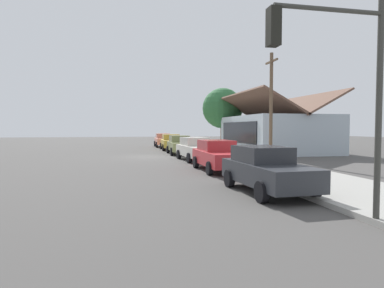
% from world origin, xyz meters
% --- Properties ---
extents(ground_plane, '(120.00, 120.00, 0.00)m').
position_xyz_m(ground_plane, '(0.00, 0.00, 0.00)').
color(ground_plane, '#4C4947').
extents(sidewalk_curb, '(60.00, 4.20, 0.16)m').
position_xyz_m(sidewalk_curb, '(0.00, 5.60, 0.08)').
color(sidewalk_curb, '#A3A099').
rests_on(sidewalk_curb, ground).
extents(car_coral, '(4.37, 2.02, 1.59)m').
position_xyz_m(car_coral, '(-13.64, 2.69, 0.81)').
color(car_coral, '#EA8C75').
rests_on(car_coral, ground).
extents(car_mustard, '(4.82, 2.21, 1.59)m').
position_xyz_m(car_mustard, '(-8.07, 2.84, 0.82)').
color(car_mustard, gold).
rests_on(car_mustard, ground).
extents(car_olive, '(4.61, 2.05, 1.59)m').
position_xyz_m(car_olive, '(-2.28, 2.74, 0.81)').
color(car_olive, olive).
rests_on(car_olive, ground).
extents(car_ivory, '(4.91, 2.16, 1.59)m').
position_xyz_m(car_ivory, '(3.46, 2.86, 0.82)').
color(car_ivory, silver).
rests_on(car_ivory, ground).
extents(car_cherry, '(4.72, 2.00, 1.59)m').
position_xyz_m(car_cherry, '(9.07, 2.81, 0.82)').
color(car_cherry, red).
rests_on(car_cherry, ground).
extents(car_charcoal, '(4.52, 2.07, 1.59)m').
position_xyz_m(car_charcoal, '(15.10, 2.77, 0.81)').
color(car_charcoal, '#2D3035').
rests_on(car_charcoal, ground).
extents(storefront_building, '(11.40, 7.72, 5.45)m').
position_xyz_m(storefront_building, '(-2.99, 11.98, 1.82)').
color(storefront_building, '#ADBCC6').
rests_on(storefront_building, ground).
extents(shade_tree, '(4.48, 4.48, 6.68)m').
position_xyz_m(shade_tree, '(-9.89, 8.91, 4.43)').
color(shade_tree, brown).
rests_on(shade_tree, ground).
extents(traffic_light_main, '(0.37, 2.79, 5.20)m').
position_xyz_m(traffic_light_main, '(19.29, 2.54, 3.49)').
color(traffic_light_main, '#383833').
rests_on(traffic_light_main, ground).
extents(utility_pole_wooden, '(1.80, 0.24, 7.50)m').
position_xyz_m(utility_pole_wooden, '(3.94, 8.20, 3.93)').
color(utility_pole_wooden, brown).
rests_on(utility_pole_wooden, ground).
extents(fire_hydrant_red, '(0.22, 0.22, 0.71)m').
position_xyz_m(fire_hydrant_red, '(-0.95, 4.20, 0.50)').
color(fire_hydrant_red, red).
rests_on(fire_hydrant_red, sidewalk_curb).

